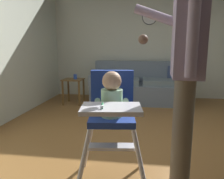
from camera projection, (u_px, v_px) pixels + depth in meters
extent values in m
cube|color=olive|center=(145.00, 152.00, 2.56)|extent=(5.88, 7.18, 0.10)
cube|color=silver|center=(146.00, 41.00, 5.04)|extent=(5.08, 0.06, 2.62)
cube|color=slate|center=(141.00, 93.00, 4.70)|extent=(2.07, 0.84, 0.40)
cube|color=slate|center=(141.00, 71.00, 4.94)|extent=(2.07, 0.22, 0.46)
cube|color=slate|center=(97.00, 78.00, 4.78)|extent=(0.20, 0.84, 0.20)
cube|color=slate|center=(187.00, 80.00, 4.51)|extent=(0.20, 0.84, 0.20)
cube|color=slate|center=(120.00, 81.00, 4.67)|extent=(0.82, 0.60, 0.11)
cube|color=slate|center=(163.00, 82.00, 4.54)|extent=(0.82, 0.60, 0.11)
cube|color=#3D4C75|center=(175.00, 74.00, 4.72)|extent=(0.34, 0.11, 0.34)
cylinder|color=white|center=(82.00, 167.00, 1.62)|extent=(0.15, 0.18, 0.58)
cylinder|color=white|center=(141.00, 168.00, 1.61)|extent=(0.18, 0.15, 0.58)
cylinder|color=white|center=(89.00, 142.00, 2.05)|extent=(0.18, 0.15, 0.58)
cylinder|color=white|center=(136.00, 143.00, 2.05)|extent=(0.15, 0.18, 0.58)
cube|color=#1F3A99|center=(112.00, 118.00, 1.78)|extent=(0.40, 0.40, 0.05)
cube|color=#1F3A99|center=(112.00, 91.00, 1.88)|extent=(0.37, 0.11, 0.35)
cube|color=white|center=(111.00, 109.00, 1.46)|extent=(0.43, 0.31, 0.03)
cube|color=white|center=(112.00, 147.00, 1.71)|extent=(0.41, 0.15, 0.02)
cylinder|color=#A8DCB7|center=(112.00, 103.00, 1.73)|extent=(0.19, 0.19, 0.22)
sphere|color=tan|center=(112.00, 81.00, 1.69)|extent=(0.15, 0.15, 0.15)
cylinder|color=#A8DCB7|center=(98.00, 103.00, 1.69)|extent=(0.06, 0.15, 0.10)
cylinder|color=#A8DCB7|center=(125.00, 103.00, 1.69)|extent=(0.06, 0.15, 0.10)
cylinder|color=#38A366|center=(102.00, 106.00, 1.46)|extent=(0.03, 0.13, 0.01)
cube|color=white|center=(102.00, 107.00, 1.40)|extent=(0.02, 0.03, 0.02)
cylinder|color=#6B604C|center=(181.00, 135.00, 1.74)|extent=(0.14, 0.14, 0.94)
cylinder|color=#6B604C|center=(182.00, 141.00, 1.63)|extent=(0.14, 0.14, 0.94)
cube|color=#A28FA7|center=(188.00, 36.00, 1.54)|extent=(0.23, 0.41, 0.58)
cylinder|color=#A28FA7|center=(164.00, 18.00, 1.72)|extent=(0.48, 0.11, 0.23)
sphere|color=brown|center=(143.00, 39.00, 1.78)|extent=(0.08, 0.08, 0.08)
cylinder|color=#A28FA7|center=(193.00, 34.00, 1.31)|extent=(0.07, 0.07, 0.52)
cube|color=brown|center=(73.00, 79.00, 4.51)|extent=(0.40, 0.40, 0.02)
cylinder|color=brown|center=(63.00, 93.00, 4.42)|extent=(0.04, 0.04, 0.50)
cylinder|color=brown|center=(79.00, 94.00, 4.37)|extent=(0.04, 0.04, 0.50)
cylinder|color=brown|center=(68.00, 90.00, 4.75)|extent=(0.04, 0.04, 0.50)
cylinder|color=brown|center=(84.00, 90.00, 4.70)|extent=(0.04, 0.04, 0.50)
cylinder|color=#284CB7|center=(75.00, 77.00, 4.49)|extent=(0.07, 0.07, 0.10)
cylinder|color=white|center=(150.00, 17.00, 4.89)|extent=(0.31, 0.03, 0.31)
cylinder|color=black|center=(150.00, 17.00, 4.90)|extent=(0.34, 0.02, 0.34)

